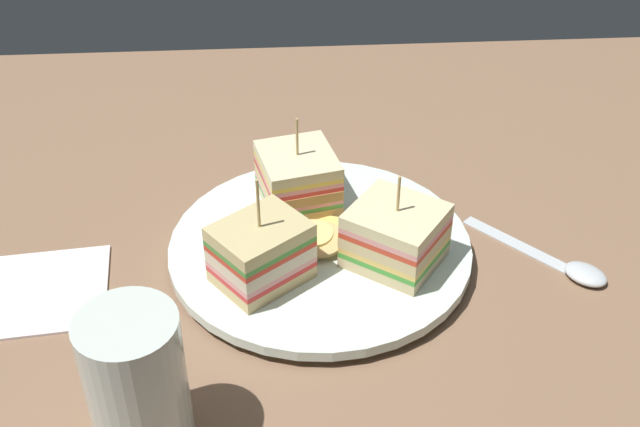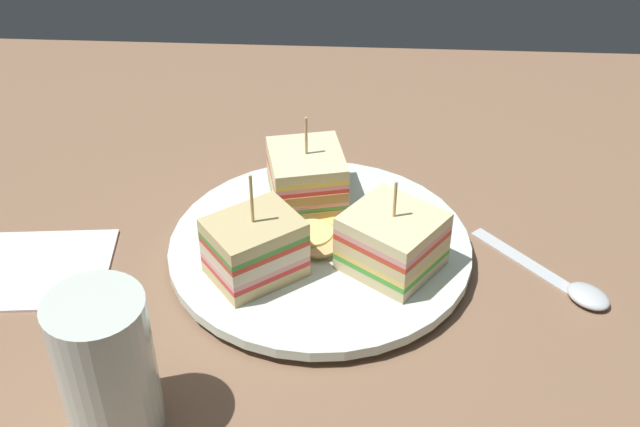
{
  "view_description": "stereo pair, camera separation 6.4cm",
  "coord_description": "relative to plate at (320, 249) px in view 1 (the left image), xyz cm",
  "views": [
    {
      "loc": [
        -3.47,
        -51.8,
        42.83
      ],
      "look_at": [
        0.0,
        0.0,
        4.63
      ],
      "focal_mm": 44.96,
      "sensor_mm": 36.0,
      "label": 1
    },
    {
      "loc": [
        2.97,
        -51.83,
        42.83
      ],
      "look_at": [
        0.0,
        0.0,
        4.63
      ],
      "focal_mm": 44.96,
      "sensor_mm": 36.0,
      "label": 2
    }
  ],
  "objects": [
    {
      "name": "ground_plane",
      "position": [
        0.0,
        0.0,
        -1.88
      ],
      "size": [
        126.84,
        83.67,
        1.8
      ],
      "primitive_type": "cube",
      "color": "#846248"
    },
    {
      "name": "plate",
      "position": [
        0.0,
        0.0,
        0.0
      ],
      "size": [
        25.03,
        25.03,
        1.63
      ],
      "color": "silver",
      "rests_on": "ground_plane"
    },
    {
      "name": "sandwich_wedge_0",
      "position": [
        -4.77,
        -4.12,
        3.18
      ],
      "size": [
        8.63,
        8.34,
        9.26
      ],
      "rotation": [
        0.0,
        0.0,
        6.94
      ],
      "color": "#D9B87C",
      "rests_on": "plate"
    },
    {
      "name": "sandwich_wedge_1",
      "position": [
        5.75,
        -2.58,
        3.09
      ],
      "size": [
        9.22,
        9.11,
        8.05
      ],
      "rotation": [
        0.0,
        0.0,
        8.79
      ],
      "color": "beige",
      "rests_on": "plate"
    },
    {
      "name": "sandwich_wedge_2",
      "position": [
        -1.51,
        6.12,
        3.02
      ],
      "size": [
        7.58,
        8.04,
        8.29
      ],
      "rotation": [
        0.0,
        0.0,
        11.22
      ],
      "color": "beige",
      "rests_on": "plate"
    },
    {
      "name": "chip_pile",
      "position": [
        -0.11,
        0.13,
        1.4
      ],
      "size": [
        5.89,
        7.32,
        1.25
      ],
      "color": "#E2CB65",
      "rests_on": "plate"
    },
    {
      "name": "spoon",
      "position": [
        20.18,
        -2.93,
        -0.58
      ],
      "size": [
        10.45,
        11.09,
        1.0
      ],
      "rotation": [
        0.0,
        0.0,
        5.46
      ],
      "color": "silver",
      "rests_on": "ground_plane"
    },
    {
      "name": "napkin",
      "position": [
        -23.87,
        -3.05,
        -0.73
      ],
      "size": [
        14.18,
        11.29,
        0.5
      ],
      "primitive_type": "cube",
      "rotation": [
        0.0,
        0.0,
        0.1
      ],
      "color": "white",
      "rests_on": "ground_plane"
    },
    {
      "name": "drinking_glass",
      "position": [
        -12.46,
        -17.83,
        3.52
      ],
      "size": [
        6.25,
        6.25,
        10.58
      ],
      "color": "silver",
      "rests_on": "ground_plane"
    }
  ]
}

